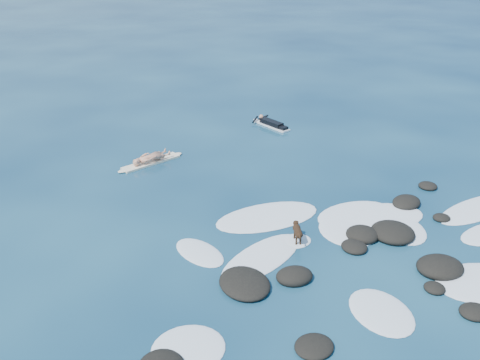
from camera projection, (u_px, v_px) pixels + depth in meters
ground at (327, 243)px, 17.49m from camera, size 160.00×160.00×0.00m
reef_rocks at (383, 257)px, 16.55m from camera, size 15.06×7.23×0.53m
breaking_foam at (369, 242)px, 17.54m from camera, size 15.30×8.76×0.12m
standing_surfer_rig at (150, 148)px, 23.20m from camera, size 3.28×1.15×1.88m
paddling_surfer_rig at (271, 124)px, 27.90m from camera, size 1.20×2.58×0.44m
dog at (297, 231)px, 17.39m from camera, size 0.54×0.95×0.64m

